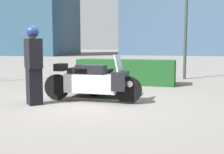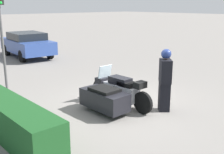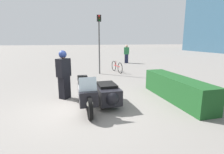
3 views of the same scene
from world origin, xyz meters
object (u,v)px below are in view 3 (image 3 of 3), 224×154
Objects in this scene: police_motorcycle at (99,93)px; officer_rider at (64,74)px; traffic_light_far at (99,36)px; pedestrian_bystander at (127,54)px; bicycle_parked at (117,67)px; hedge_bush_curbside at (176,88)px.

officer_rider reaches higher than police_motorcycle.
police_motorcycle is 1.68m from officer_rider.
traffic_light_far is 2.13× the size of pedestrian_bystander.
bicycle_parked is (-6.12, 2.37, -0.10)m from police_motorcycle.
police_motorcycle is 6.56m from bicycle_parked.
police_motorcycle is 0.72× the size of hedge_bush_curbside.
hedge_bush_curbside is 1.91× the size of bicycle_parked.
officer_rider is at bearing -137.87° from police_motorcycle.
hedge_bush_curbside is 6.32m from traffic_light_far.
pedestrian_bystander is at bearing 170.72° from hedge_bush_curbside.
officer_rider reaches higher than pedestrian_bystander.
traffic_light_far is at bearing -16.49° from pedestrian_bystander.
officer_rider is at bearing -106.65° from hedge_bush_curbside.
hedge_bush_curbside is 6.16m from bicycle_parked.
police_motorcycle is at bearing -28.72° from bicycle_parked.
hedge_bush_curbside is 1.98× the size of pedestrian_bystander.
pedestrian_bystander is (-4.91, 3.54, -1.54)m from traffic_light_far.
officer_rider is at bearing -42.56° from bicycle_parked.
officer_rider is 0.53× the size of hedge_bush_curbside.
traffic_light_far is 2.46m from bicycle_parked.
officer_rider is 5.23m from traffic_light_far.
pedestrian_bystander is at bearing 155.32° from police_motorcycle.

